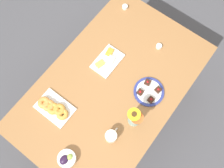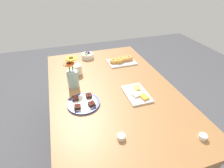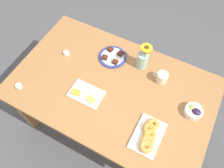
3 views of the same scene
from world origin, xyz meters
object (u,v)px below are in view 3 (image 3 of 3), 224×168
(jam_cup_honey, at_px, (19,86))
(flower_vase, at_px, (143,59))
(jam_cup_berry, at_px, (66,53))
(dining_table, at_px, (112,92))
(dessert_plate, at_px, (113,57))
(grape_bowl, at_px, (194,111))
(coffee_mug, at_px, (162,77))
(cheese_platter, at_px, (86,94))
(croissant_platter, at_px, (149,135))

(jam_cup_honey, distance_m, flower_vase, 1.01)
(jam_cup_honey, relative_size, jam_cup_berry, 1.00)
(dining_table, relative_size, jam_cup_berry, 33.33)
(jam_cup_berry, bearing_deg, dessert_plate, -157.53)
(grape_bowl, distance_m, dessert_plate, 0.79)
(grape_bowl, xyz_separation_m, dessert_plate, (0.76, -0.18, -0.02))
(dessert_plate, bearing_deg, jam_cup_honey, 49.57)
(grape_bowl, bearing_deg, coffee_mug, -26.75)
(jam_cup_berry, bearing_deg, coffee_mug, -171.03)
(cheese_platter, xyz_separation_m, dessert_plate, (-0.02, -0.42, 0.00))
(coffee_mug, height_order, jam_cup_honey, coffee_mug)
(coffee_mug, xyz_separation_m, flower_vase, (0.20, -0.06, 0.04))
(coffee_mug, distance_m, cheese_platter, 0.61)
(grape_bowl, relative_size, jam_cup_berry, 2.72)
(jam_cup_honey, height_order, dessert_plate, dessert_plate)
(grape_bowl, height_order, jam_cup_berry, grape_bowl)
(dining_table, bearing_deg, flower_vase, -112.58)
(grape_bowl, relative_size, dessert_plate, 0.55)
(dining_table, bearing_deg, grape_bowl, -172.91)
(flower_vase, bearing_deg, dining_table, 67.42)
(cheese_platter, height_order, croissant_platter, croissant_platter)
(coffee_mug, height_order, cheese_platter, coffee_mug)
(grape_bowl, bearing_deg, dining_table, 7.09)
(grape_bowl, bearing_deg, jam_cup_berry, -1.34)
(dining_table, bearing_deg, jam_cup_honey, 28.18)
(coffee_mug, xyz_separation_m, cheese_platter, (0.47, 0.39, -0.04))
(dessert_plate, xyz_separation_m, flower_vase, (-0.25, -0.04, 0.08))
(coffee_mug, height_order, dessert_plate, coffee_mug)
(dessert_plate, bearing_deg, cheese_platter, 87.89)
(jam_cup_honey, relative_size, flower_vase, 0.19)
(dining_table, relative_size, cheese_platter, 6.15)
(dining_table, distance_m, jam_cup_berry, 0.53)
(jam_cup_berry, bearing_deg, jam_cup_honey, 72.35)
(cheese_platter, bearing_deg, croissant_platter, 171.57)
(dining_table, distance_m, jam_cup_honey, 0.74)
(dining_table, bearing_deg, dessert_plate, -63.21)
(dining_table, relative_size, jam_cup_honey, 33.33)
(jam_cup_berry, xyz_separation_m, flower_vase, (-0.63, -0.19, 0.08))
(flower_vase, bearing_deg, croissant_platter, 118.27)
(croissant_platter, bearing_deg, jam_cup_berry, -20.66)
(dessert_plate, distance_m, flower_vase, 0.27)
(grape_bowl, relative_size, flower_vase, 0.51)
(croissant_platter, bearing_deg, grape_bowl, -124.66)
(coffee_mug, distance_m, jam_cup_honey, 1.13)
(cheese_platter, bearing_deg, coffee_mug, -139.99)
(coffee_mug, xyz_separation_m, croissant_platter, (-0.09, 0.48, -0.02))
(croissant_platter, xyz_separation_m, dessert_plate, (0.54, -0.50, -0.01))
(dining_table, bearing_deg, coffee_mug, -143.78)
(coffee_mug, relative_size, grape_bowl, 0.93)
(coffee_mug, bearing_deg, flower_vase, -17.18)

